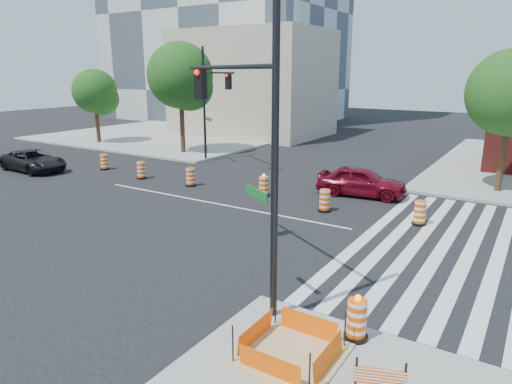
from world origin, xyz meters
TOP-DOWN VIEW (x-y plane):
  - ground at (0.00, 0.00)m, footprint 120.00×120.00m
  - sidewalk_nw at (-18.00, 18.00)m, footprint 22.00×22.00m
  - crosswalk_east at (10.95, 0.00)m, footprint 6.75×13.50m
  - lane_centerline at (0.00, 0.00)m, footprint 14.00×0.12m
  - excavation_pit at (9.00, -9.00)m, footprint 2.20×2.20m
  - beige_midrise at (-12.00, 22.00)m, footprint 14.00×10.00m
  - red_coupe at (5.50, 5.16)m, footprint 4.67×2.35m
  - dark_suv at (-14.29, -0.29)m, footprint 4.92×2.40m
  - signal_pole_se at (6.39, -6.83)m, footprint 5.21×3.25m
  - signal_pole_nw at (-5.87, 7.49)m, footprint 4.90×3.34m
  - pit_drum at (9.99, -7.60)m, footprint 0.57×0.57m
  - tree_north_a at (-19.91, 9.47)m, footprint 3.80×3.77m
  - tree_north_b at (-10.32, 9.65)m, footprint 4.91×4.91m
  - tree_north_c at (11.42, 9.53)m, footprint 4.30×4.30m
  - median_drum_0 at (-10.79, 2.41)m, footprint 0.60×0.60m
  - median_drum_1 at (-6.85, 1.85)m, footprint 0.60×0.60m
  - median_drum_2 at (-3.22, 2.04)m, footprint 0.60×0.60m
  - median_drum_3 at (1.33, 2.41)m, footprint 0.60×0.60m
  - median_drum_4 at (5.04, 1.66)m, footprint 0.60×0.60m
  - median_drum_5 at (9.15, 2.05)m, footprint 0.60×0.60m

SIDE VIEW (x-z plane):
  - ground at x=0.00m, z-range 0.00..0.00m
  - lane_centerline at x=0.00m, z-range 0.00..0.01m
  - crosswalk_east at x=10.95m, z-range 0.00..0.01m
  - sidewalk_nw at x=-18.00m, z-range 0.00..0.15m
  - excavation_pit at x=9.00m, z-range -0.23..0.67m
  - median_drum_0 at x=-10.79m, z-range -0.03..0.99m
  - median_drum_1 at x=-6.85m, z-range -0.03..0.99m
  - median_drum_2 at x=-3.22m, z-range -0.03..0.99m
  - median_drum_4 at x=5.04m, z-range -0.03..0.99m
  - median_drum_5 at x=9.15m, z-range -0.03..0.99m
  - median_drum_3 at x=1.33m, z-range -0.10..1.08m
  - pit_drum at x=9.99m, z-range 0.05..1.18m
  - dark_suv at x=-14.29m, z-range 0.00..1.35m
  - red_coupe at x=5.50m, z-range 0.00..1.52m
  - tree_north_a at x=-19.91m, z-range 1.09..7.50m
  - signal_pole_nw at x=-5.87m, z-range 0.87..8.55m
  - signal_pole_se at x=6.39m, z-range 0.90..8.85m
  - tree_north_c at x=11.42m, z-range 1.25..8.57m
  - beige_midrise at x=-12.00m, z-range 0.00..10.00m
  - tree_north_b at x=-10.32m, z-range 1.43..9.77m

